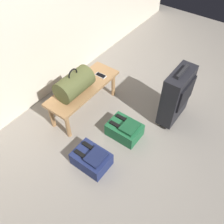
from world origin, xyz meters
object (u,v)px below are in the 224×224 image
object	(u,v)px
backpack_green	(125,129)
cell_phone	(101,75)
duffel_bag_olive	(74,84)
suitcase_upright_charcoal	(176,95)
bench	(83,90)
backpack_navy	(92,159)

from	to	relation	value
backpack_green	cell_phone	bearing A→B (deg)	61.26
duffel_bag_olive	suitcase_upright_charcoal	world-z (taller)	suitcase_upright_charcoal
bench	backpack_navy	distance (m)	0.86
cell_phone	suitcase_upright_charcoal	bearing A→B (deg)	-75.29
duffel_bag_olive	cell_phone	bearing A→B (deg)	-6.19
bench	cell_phone	bearing A→B (deg)	-8.91
backpack_navy	suitcase_upright_charcoal	bearing A→B (deg)	-18.98
suitcase_upright_charcoal	backpack_navy	world-z (taller)	suitcase_upright_charcoal
bench	suitcase_upright_charcoal	world-z (taller)	suitcase_upright_charcoal
suitcase_upright_charcoal	backpack_navy	xyz separation A→B (m)	(-1.11, 0.38, -0.29)
bench	duffel_bag_olive	bearing A→B (deg)	180.00
cell_phone	backpack_navy	world-z (taller)	cell_phone
duffel_bag_olive	suitcase_upright_charcoal	distance (m)	1.18
duffel_bag_olive	cell_phone	distance (m)	0.44
duffel_bag_olive	backpack_navy	bearing A→B (deg)	-127.27
duffel_bag_olive	backpack_navy	xyz separation A→B (m)	(-0.45, -0.59, -0.43)
duffel_bag_olive	backpack_green	xyz separation A→B (m)	(0.09, -0.65, -0.43)
backpack_green	backpack_navy	bearing A→B (deg)	173.65
bench	backpack_green	distance (m)	0.69
backpack_navy	backpack_green	distance (m)	0.54
bench	suitcase_upright_charcoal	size ratio (longest dim) A/B	1.34
bench	cell_phone	size ratio (longest dim) A/B	6.94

